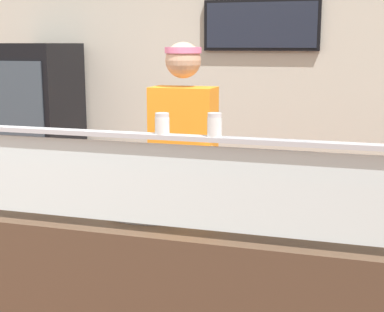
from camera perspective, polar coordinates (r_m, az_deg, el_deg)
name	(u,v)px	position (r m, az deg, el deg)	size (l,w,h in m)	color
shop_rear_unit	(269,91)	(4.85, 7.74, 6.47)	(6.68, 0.13, 2.70)	beige
serving_counter	(187,307)	(2.89, -0.53, -14.92)	(2.28, 0.73, 0.95)	#4C3828
sneeze_guard	(164,172)	(2.37, -2.79, -1.57)	(2.11, 0.06, 0.43)	#B2B5BC
pizza_tray	(154,206)	(2.80, -3.80, -5.07)	(0.50, 0.50, 0.04)	#9EA0A8
pizza_server	(160,204)	(2.76, -3.21, -4.81)	(0.07, 0.28, 0.01)	#ADAFB7
parmesan_shaker	(162,125)	(2.34, -3.01, 3.13)	(0.06, 0.06, 0.09)	white
pepper_flake_shaker	(214,126)	(2.27, 2.27, 2.99)	(0.06, 0.06, 0.10)	white
worker_figure	(184,169)	(3.42, -0.82, -1.35)	(0.41, 0.50, 1.76)	#23232D
drink_fridge	(40,144)	(5.20, -15.05, 1.17)	(0.60, 0.65, 1.75)	black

